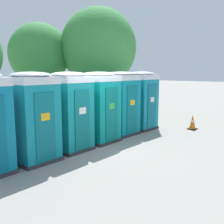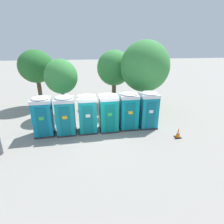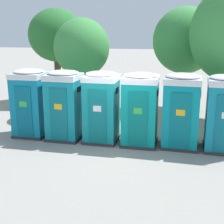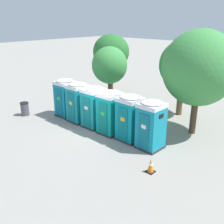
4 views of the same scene
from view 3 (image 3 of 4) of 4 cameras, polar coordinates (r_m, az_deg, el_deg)
The scene contains 9 objects.
ground_plane at distance 10.91m, azimuth 1.14°, elevation -6.24°, with size 120.00×120.00×0.00m, color gray.
portapotty_0 at distance 12.09m, azimuth -14.66°, elevation 1.71°, with size 1.21×1.23×2.54m.
portapotty_1 at distance 11.45m, azimuth -8.69°, elevation 1.31°, with size 1.19×1.21×2.54m.
portapotty_2 at distance 11.05m, azimuth -1.94°, elevation 0.99°, with size 1.18×1.21×2.54m.
portapotty_3 at distance 10.77m, azimuth 5.17°, elevation 0.58°, with size 1.22×1.21×2.54m.
portapotty_4 at distance 10.77m, azimuth 12.55°, elevation 0.29°, with size 1.26×1.23×2.54m.
street_tree_1 at distance 15.88m, azimuth 13.20°, elevation 12.52°, with size 3.11×3.11×5.03m.
street_tree_2 at distance 14.45m, azimuth -5.56°, elevation 11.58°, with size 2.52×2.52×4.47m.
street_tree_3 at distance 17.76m, azimuth -10.16°, elevation 13.57°, with size 3.01×3.01×5.09m.
Camera 3 is at (2.08, -9.98, 3.88)m, focal length 50.00 mm.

